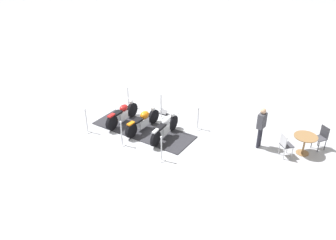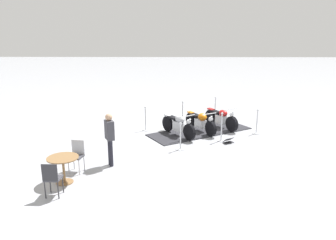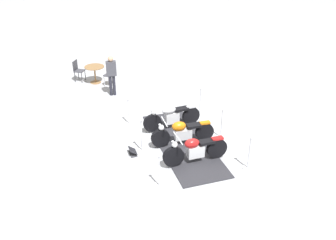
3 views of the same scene
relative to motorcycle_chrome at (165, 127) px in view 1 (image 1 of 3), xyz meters
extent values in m
plane|color=#A8AAB2|center=(-0.60, 0.93, -0.49)|extent=(80.00, 80.00, 0.00)
cube|color=#28282D|center=(-0.60, 0.93, -0.47)|extent=(3.64, 4.58, 0.03)
cylinder|color=black|center=(0.57, 0.41, -0.13)|extent=(0.59, 0.47, 0.64)
cylinder|color=black|center=(-0.62, -0.45, -0.13)|extent=(0.59, 0.47, 0.64)
cube|color=silver|center=(-0.02, -0.02, -0.07)|extent=(0.51, 0.45, 0.40)
ellipsoid|color=#B7BAC1|center=(0.08, 0.05, 0.25)|extent=(0.58, 0.53, 0.28)
cube|color=black|center=(-0.30, -0.22, 0.21)|extent=(0.56, 0.50, 0.08)
cube|color=#B7BAC1|center=(-0.62, -0.45, 0.22)|extent=(0.37, 0.32, 0.06)
cylinder|color=silver|center=(0.51, 0.37, 0.14)|extent=(0.28, 0.23, 0.55)
cylinder|color=silver|center=(0.44, 0.32, 0.47)|extent=(0.45, 0.61, 0.04)
sphere|color=silver|center=(0.52, 0.38, 0.27)|extent=(0.18, 0.18, 0.18)
cylinder|color=black|center=(0.05, 1.30, -0.15)|extent=(0.60, 0.42, 0.62)
cylinder|color=black|center=(-1.26, 0.56, -0.15)|extent=(0.60, 0.42, 0.62)
cube|color=silver|center=(-0.60, 0.93, -0.11)|extent=(0.61, 0.49, 0.35)
ellipsoid|color=#D16B0F|center=(-0.48, 1.00, 0.20)|extent=(0.56, 0.50, 0.31)
cube|color=black|center=(-0.92, 0.75, 0.15)|extent=(0.55, 0.48, 0.08)
cube|color=#D16B0F|center=(-1.26, 0.56, 0.19)|extent=(0.38, 0.31, 0.06)
cylinder|color=silver|center=(-0.01, 1.27, 0.12)|extent=(0.25, 0.19, 0.53)
cylinder|color=silver|center=(-0.06, 1.23, 0.44)|extent=(0.36, 0.60, 0.04)
sphere|color=silver|center=(0.02, 1.28, 0.24)|extent=(0.18, 0.18, 0.18)
cylinder|color=black|center=(-0.59, 2.25, -0.13)|extent=(0.62, 0.46, 0.65)
cylinder|color=black|center=(-1.78, 1.50, -0.13)|extent=(0.62, 0.46, 0.65)
cube|color=silver|center=(-1.18, 1.87, -0.09)|extent=(0.56, 0.48, 0.37)
ellipsoid|color=#AD1919|center=(-1.08, 1.94, 0.21)|extent=(0.54, 0.49, 0.29)
cube|color=black|center=(-1.48, 1.69, 0.17)|extent=(0.56, 0.48, 0.08)
cube|color=#AD1919|center=(-1.78, 1.50, 0.22)|extent=(0.39, 0.33, 0.06)
cylinder|color=silver|center=(-0.65, 2.21, 0.14)|extent=(0.26, 0.20, 0.55)
cylinder|color=silver|center=(-0.70, 2.18, 0.48)|extent=(0.43, 0.64, 0.04)
sphere|color=silver|center=(-0.62, 2.23, 0.28)|extent=(0.18, 0.18, 0.18)
cylinder|color=silver|center=(-0.41, 3.25, -0.47)|extent=(0.36, 0.36, 0.03)
cylinder|color=silver|center=(-0.41, 3.25, 0.01)|extent=(0.05, 0.05, 0.94)
sphere|color=silver|center=(-0.41, 3.25, 0.51)|extent=(0.09, 0.09, 0.09)
cylinder|color=silver|center=(-0.79, -1.39, -0.47)|extent=(0.29, 0.29, 0.03)
cylinder|color=silver|center=(-0.79, -1.39, 0.01)|extent=(0.05, 0.05, 0.95)
sphere|color=silver|center=(-0.79, -1.39, 0.52)|extent=(0.09, 0.09, 0.09)
cylinder|color=silver|center=(1.55, 0.05, -0.47)|extent=(0.33, 0.33, 0.03)
cylinder|color=silver|center=(1.55, 0.05, 0.00)|extent=(0.05, 0.05, 0.91)
sphere|color=silver|center=(1.55, 0.05, 0.49)|extent=(0.09, 0.09, 0.09)
cylinder|color=silver|center=(-2.76, 1.81, -0.47)|extent=(0.33, 0.33, 0.03)
cylinder|color=silver|center=(-2.76, 1.81, 0.03)|extent=(0.05, 0.05, 0.99)
sphere|color=silver|center=(-2.76, 1.81, 0.56)|extent=(0.09, 0.09, 0.09)
cylinder|color=silver|center=(0.57, 1.65, -0.47)|extent=(0.31, 0.31, 0.03)
cylinder|color=silver|center=(0.57, 1.65, 0.06)|extent=(0.05, 0.05, 1.04)
sphere|color=silver|center=(0.57, 1.65, 0.61)|extent=(0.09, 0.09, 0.09)
cylinder|color=silver|center=(-1.77, 0.21, -0.47)|extent=(0.28, 0.28, 0.03)
cylinder|color=silver|center=(-1.77, 0.21, 0.03)|extent=(0.05, 0.05, 0.99)
sphere|color=silver|center=(-1.77, 0.21, 0.56)|extent=(0.09, 0.09, 0.09)
cube|color=#333338|center=(0.80, 1.89, -0.47)|extent=(0.38, 0.45, 0.02)
cube|color=black|center=(0.80, 1.89, -0.35)|extent=(0.39, 0.44, 0.17)
cylinder|color=olive|center=(4.27, -3.27, -0.47)|extent=(0.48, 0.48, 0.02)
cylinder|color=olive|center=(4.27, -3.27, -0.11)|extent=(0.07, 0.07, 0.71)
cylinder|color=olive|center=(4.27, -3.27, 0.26)|extent=(0.87, 0.87, 0.03)
cylinder|color=#2D2D33|center=(4.84, -3.46, -0.25)|extent=(0.03, 0.03, 0.46)
cylinder|color=#2D2D33|center=(4.85, -3.12, -0.25)|extent=(0.03, 0.03, 0.46)
cylinder|color=#2D2D33|center=(5.18, -3.47, -0.25)|extent=(0.03, 0.03, 0.46)
cylinder|color=#2D2D33|center=(5.19, -3.13, -0.25)|extent=(0.03, 0.03, 0.46)
cube|color=#3F3F47|center=(5.02, -3.29, 0.00)|extent=(0.41, 0.41, 0.04)
cube|color=#2D2D33|center=(5.20, -3.30, 0.24)|extent=(0.04, 0.40, 0.44)
cylinder|color=#B7B7BC|center=(3.73, -3.00, -0.25)|extent=(0.03, 0.03, 0.46)
cylinder|color=#B7B7BC|center=(3.67, -3.33, -0.25)|extent=(0.03, 0.03, 0.46)
cylinder|color=#B7B7BC|center=(3.40, -2.94, -0.25)|extent=(0.03, 0.03, 0.46)
cylinder|color=#B7B7BC|center=(3.33, -3.27, -0.25)|extent=(0.03, 0.03, 0.46)
cube|color=#3F3F47|center=(3.53, -3.14, 0.00)|extent=(0.47, 0.47, 0.04)
cube|color=#B7B7BC|center=(3.35, -3.10, 0.25)|extent=(0.10, 0.40, 0.45)
cylinder|color=#23232D|center=(2.96, -2.22, -0.05)|extent=(0.12, 0.12, 0.87)
cylinder|color=#23232D|center=(3.08, -2.16, -0.05)|extent=(0.12, 0.12, 0.87)
cube|color=#3F3F47|center=(3.02, -2.19, 0.69)|extent=(0.46, 0.37, 0.60)
sphere|color=tan|center=(3.02, -2.19, 1.10)|extent=(0.22, 0.22, 0.22)
camera|label=1|loc=(-5.20, -11.25, 7.23)|focal=38.02mm
camera|label=2|loc=(12.76, -0.23, 3.67)|focal=35.34mm
camera|label=3|loc=(-2.61, 11.29, 6.08)|focal=40.30mm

